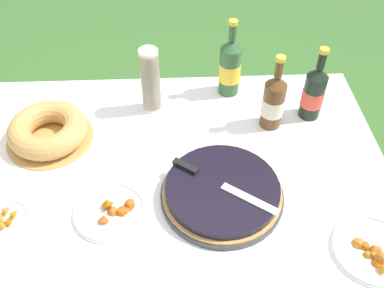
% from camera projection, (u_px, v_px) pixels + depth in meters
% --- Properties ---
extents(ground_plane, '(16.00, 16.00, 0.00)m').
position_uv_depth(ground_plane, '(165.00, 272.00, 1.97)').
color(ground_plane, '#3D6B2D').
extents(garden_table, '(1.59, 1.03, 0.71)m').
position_uv_depth(garden_table, '(157.00, 182.00, 1.51)').
color(garden_table, '#A87A47').
rests_on(garden_table, ground_plane).
extents(tablecloth, '(1.60, 1.04, 0.10)m').
position_uv_depth(tablecloth, '(156.00, 172.00, 1.47)').
color(tablecloth, white).
rests_on(tablecloth, garden_table).
extents(berry_tart, '(0.39, 0.39, 0.06)m').
position_uv_depth(berry_tart, '(222.00, 192.00, 1.36)').
color(berry_tart, '#38383D').
rests_on(berry_tart, tablecloth).
extents(serving_knife, '(0.32, 0.24, 0.01)m').
position_uv_depth(serving_knife, '(215.00, 181.00, 1.34)').
color(serving_knife, silver).
rests_on(serving_knife, berry_tart).
extents(bundt_cake, '(0.31, 0.31, 0.09)m').
position_uv_depth(bundt_cake, '(48.00, 130.00, 1.53)').
color(bundt_cake, tan).
rests_on(bundt_cake, tablecloth).
extents(cup_stack, '(0.07, 0.07, 0.27)m').
position_uv_depth(cup_stack, '(150.00, 81.00, 1.60)').
color(cup_stack, beige).
rests_on(cup_stack, tablecloth).
extents(cider_bottle_green, '(0.09, 0.09, 0.32)m').
position_uv_depth(cider_bottle_green, '(230.00, 67.00, 1.68)').
color(cider_bottle_green, '#2D562D').
rests_on(cider_bottle_green, tablecloth).
extents(cider_bottle_amber, '(0.08, 0.08, 0.30)m').
position_uv_depth(cider_bottle_amber, '(273.00, 101.00, 1.55)').
color(cider_bottle_amber, brown).
rests_on(cider_bottle_amber, tablecloth).
extents(juice_bottle_red, '(0.08, 0.08, 0.30)m').
position_uv_depth(juice_bottle_red, '(314.00, 93.00, 1.58)').
color(juice_bottle_red, black).
rests_on(juice_bottle_red, tablecloth).
extents(snack_plate_near, '(0.23, 0.23, 0.06)m').
position_uv_depth(snack_plate_near, '(110.00, 211.00, 1.33)').
color(snack_plate_near, white).
rests_on(snack_plate_near, tablecloth).
extents(snack_plate_left, '(0.24, 0.24, 0.06)m').
position_uv_depth(snack_plate_left, '(373.00, 250.00, 1.23)').
color(snack_plate_left, white).
rests_on(snack_plate_left, tablecloth).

